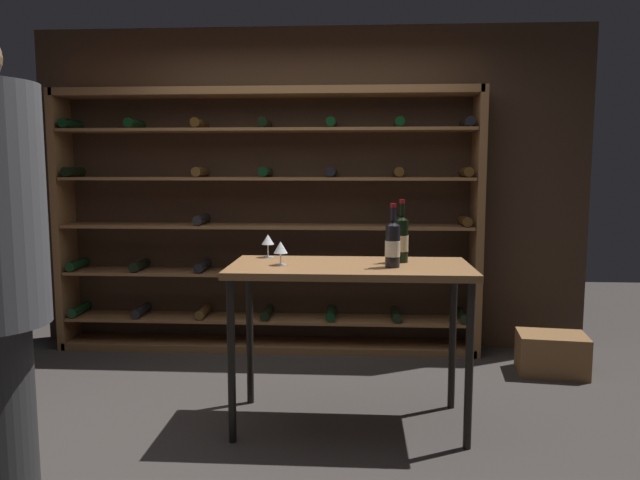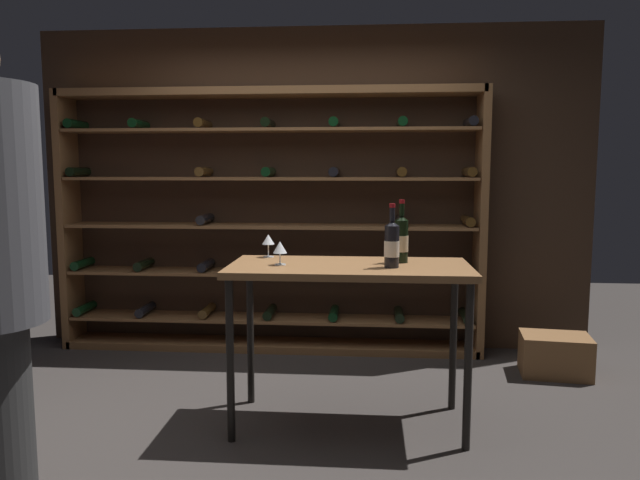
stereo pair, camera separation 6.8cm
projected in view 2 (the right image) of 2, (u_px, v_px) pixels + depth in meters
name	position (u px, v px, depth m)	size (l,w,h in m)	color
ground_plane	(286.00, 424.00, 3.53)	(9.35, 9.35, 0.00)	#383330
back_wall	(312.00, 190.00, 5.04)	(4.58, 0.10, 2.64)	#3D2B1E
wine_rack	(271.00, 223.00, 4.89)	(3.45, 0.32, 2.13)	brown
tasting_table	(349.00, 281.00, 3.43)	(1.37, 0.66, 0.95)	brown
wine_crate	(555.00, 355.00, 4.36)	(0.48, 0.34, 0.30)	brown
wine_bottle_black_capsule	(392.00, 244.00, 3.31)	(0.08, 0.08, 0.36)	black
wine_bottle_gold_foil	(401.00, 239.00, 3.49)	(0.08, 0.08, 0.37)	black
wine_glass_stemmed_center	(268.00, 241.00, 3.70)	(0.08, 0.08, 0.14)	silver
wine_glass_stemmed_right	(280.00, 248.00, 3.40)	(0.08, 0.08, 0.14)	silver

